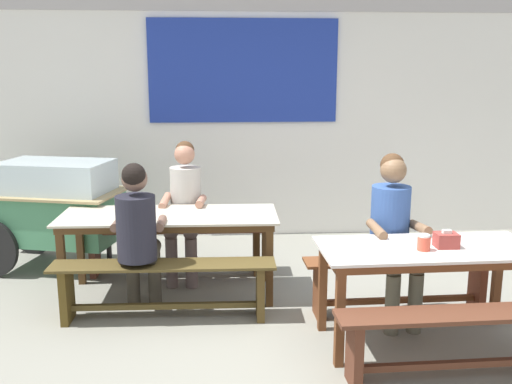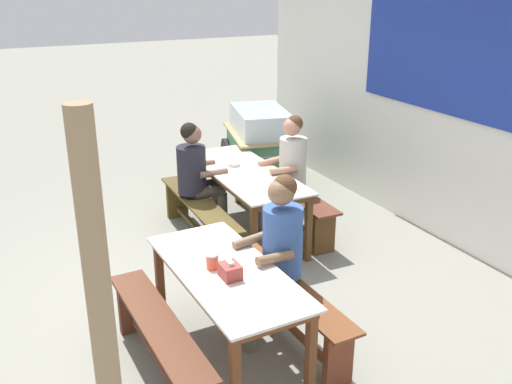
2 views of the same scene
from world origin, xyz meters
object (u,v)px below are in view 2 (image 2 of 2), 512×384
Objects in this scene: bench_far_back at (287,199)px; bench_near_back at (288,303)px; bench_far_front at (200,216)px; food_cart at (260,142)px; bench_near_front at (159,340)px; person_right_near_table at (274,248)px; wooden_support_post at (107,370)px; dining_table_far at (245,177)px; dining_table_near at (227,279)px; person_center_facing at (286,168)px; person_left_back_turned at (198,172)px; tissue_box at (230,271)px; soup_bowl at (234,164)px; condiment_jar at (212,261)px.

bench_near_back is (1.88, -1.06, -0.01)m from bench_far_back.
bench_far_front is 1.79m from food_cart.
person_right_near_table reaches higher than bench_near_front.
bench_far_back is 0.80× the size of wooden_support_post.
dining_table_far is 2.18m from dining_table_near.
food_cart is (-1.19, 0.26, 0.34)m from bench_far_back.
dining_table_far is at bearing -91.18° from bench_far_back.
bench_near_back is at bearing -23.29° from food_cart.
bench_near_front is at bearing -48.33° from person_center_facing.
person_left_back_turned reaches higher than dining_table_near.
dining_table_far is at bearing 65.40° from person_left_back_turned.
bench_near_front is 2.44m from person_left_back_turned.
bench_near_front is at bearing -102.02° from tissue_box.
bench_far_front is 0.47m from person_left_back_turned.
dining_table_near is 10.10× the size of tissue_box.
bench_far_back is at bearing 88.82° from dining_table_far.
bench_far_front is at bearing -91.18° from bench_far_back.
bench_far_back is 1.17× the size of bench_near_front.
person_center_facing is 10.43× the size of soup_bowl.
bench_near_back is 1.21× the size of person_center_facing.
bench_near_back is (-0.01, 0.52, -0.35)m from dining_table_near.
dining_table_far is 1.22× the size of bench_near_front.
dining_table_near is at bearing -26.07° from soup_bowl.
food_cart is at bearing 145.84° from wooden_support_post.
condiment_jar is at bearing -127.41° from dining_table_near.
person_center_facing is (-1.78, 0.98, 0.43)m from bench_near_back.
bench_near_front is at bearing -28.77° from bench_far_front.
person_center_facing reaches higher than bench_far_front.
food_cart is 3.71m from tissue_box.
dining_table_near is 1.74m from wooden_support_post.
tissue_box is at bearing 136.60° from wooden_support_post.
dining_table_far is 0.63m from bench_far_front.
bench_far_front is at bearing 152.75° from wooden_support_post.
person_center_facing is at bearing -14.89° from food_cart.
condiment_jar is 2.32m from soup_bowl.
dining_table_near is at bearing -29.07° from dining_table_far.
tissue_box reaches higher than dining_table_far.
food_cart is at bearing 131.68° from bench_far_front.
bench_near_back is 0.92× the size of food_cart.
person_right_near_table is 8.61× the size of tissue_box.
dining_table_far is 1.06× the size of bench_far_front.
person_right_near_table reaches higher than bench_far_front.
bench_near_back is at bearing -28.81° from person_center_facing.
bench_near_back is at bearing -15.78° from dining_table_far.
bench_far_back is 1.02× the size of bench_far_front.
person_center_facing is (-1.81, 2.03, 0.42)m from bench_near_front.
wooden_support_post reaches higher than person_right_near_table.
condiment_jar reaches higher than dining_table_far.
tissue_box is 0.07× the size of wooden_support_post.
bench_far_back is 2.85m from bench_near_front.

